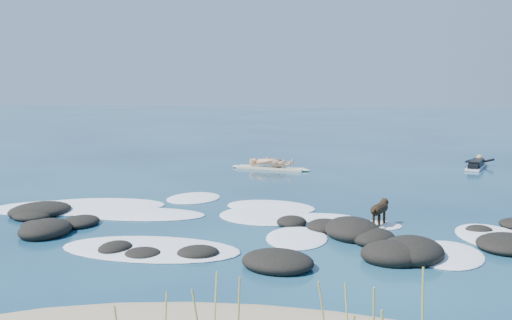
# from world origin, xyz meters

# --- Properties ---
(ground) EXTENTS (160.00, 160.00, 0.00)m
(ground) POSITION_xyz_m (0.00, 0.00, 0.00)
(ground) COLOR #0A2642
(ground) RESTS_ON ground
(reef_rocks) EXTENTS (13.78, 5.19, 0.53)m
(reef_rocks) POSITION_xyz_m (0.13, -2.35, 0.10)
(reef_rocks) COLOR black
(reef_rocks) RESTS_ON ground
(breaking_foam) EXTENTS (15.72, 7.35, 0.12)m
(breaking_foam) POSITION_xyz_m (-1.90, -0.46, 0.01)
(breaking_foam) COLOR white
(breaking_foam) RESTS_ON ground
(standing_surfer_rig) EXTENTS (3.27, 1.12, 1.87)m
(standing_surfer_rig) POSITION_xyz_m (-1.90, 8.07, 0.74)
(standing_surfer_rig) COLOR beige
(standing_surfer_rig) RESTS_ON ground
(paddling_surfer_rig) EXTENTS (1.49, 2.58, 0.45)m
(paddling_surfer_rig) POSITION_xyz_m (6.23, 9.86, 0.15)
(paddling_surfer_rig) COLOR silver
(paddling_surfer_rig) RESTS_ON ground
(dog) EXTENTS (0.50, 0.97, 0.65)m
(dog) POSITION_xyz_m (1.93, -0.66, 0.43)
(dog) COLOR black
(dog) RESTS_ON ground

